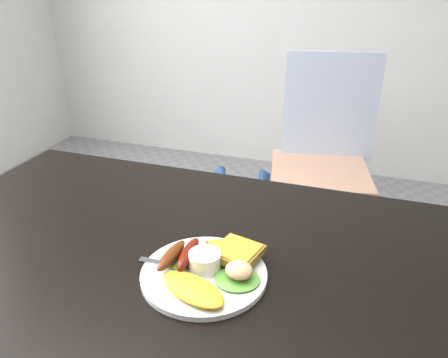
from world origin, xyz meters
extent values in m
cube|color=black|center=(0.00, 0.00, 0.73)|extent=(1.20, 0.80, 0.04)
cube|color=tan|center=(0.20, 1.14, 0.45)|extent=(0.50, 0.50, 0.05)
imported|color=#2B4E85|center=(-0.09, 0.87, 0.68)|extent=(0.56, 0.45, 1.36)
cylinder|color=white|center=(0.11, -0.05, 0.76)|extent=(0.24, 0.24, 0.01)
ellipsoid|color=#54852D|center=(0.06, -0.03, 0.77)|extent=(0.10, 0.10, 0.01)
ellipsoid|color=#468331|center=(0.18, -0.05, 0.77)|extent=(0.10, 0.10, 0.01)
ellipsoid|color=yellow|center=(0.11, -0.11, 0.77)|extent=(0.15, 0.11, 0.02)
ellipsoid|color=#603511|center=(0.04, -0.05, 0.78)|extent=(0.03, 0.10, 0.03)
ellipsoid|color=#611B0A|center=(0.07, -0.03, 0.78)|extent=(0.03, 0.11, 0.03)
cylinder|color=white|center=(0.11, -0.04, 0.78)|extent=(0.07, 0.07, 0.04)
cube|color=brown|center=(0.14, 0.02, 0.77)|extent=(0.11, 0.11, 0.01)
cube|color=olive|center=(0.16, 0.00, 0.78)|extent=(0.10, 0.10, 0.01)
ellipsoid|color=#F9E3A5|center=(0.18, -0.05, 0.79)|extent=(0.06, 0.06, 0.03)
cube|color=#ADAFB7|center=(0.07, -0.05, 0.76)|extent=(0.18, 0.02, 0.00)
camera|label=1|loc=(0.36, -0.67, 1.28)|focal=35.00mm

